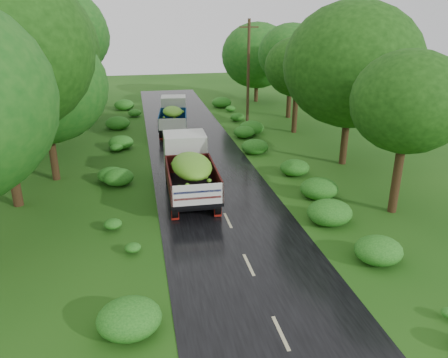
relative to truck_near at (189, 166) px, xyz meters
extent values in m
plane|color=#17440E|center=(1.38, -11.62, -1.63)|extent=(120.00, 120.00, 0.00)
cube|color=black|center=(1.38, -6.62, -1.62)|extent=(6.50, 80.00, 0.02)
cube|color=#BFB78C|center=(1.38, -11.62, -1.61)|extent=(0.12, 1.60, 0.00)
cube|color=#BFB78C|center=(1.38, -7.62, -1.61)|extent=(0.12, 1.60, 0.00)
cube|color=#BFB78C|center=(1.38, -3.62, -1.61)|extent=(0.12, 1.60, 0.00)
cube|color=#BFB78C|center=(1.38, 0.38, -1.61)|extent=(0.12, 1.60, 0.00)
cube|color=#BFB78C|center=(1.38, 4.38, -1.61)|extent=(0.12, 1.60, 0.00)
cube|color=#BFB78C|center=(1.38, 8.38, -1.61)|extent=(0.12, 1.60, 0.00)
cube|color=#BFB78C|center=(1.38, 12.38, -1.61)|extent=(0.12, 1.60, 0.00)
cube|color=#BFB78C|center=(1.38, 16.38, -1.61)|extent=(0.12, 1.60, 0.00)
cube|color=#BFB78C|center=(1.38, 20.38, -1.61)|extent=(0.12, 1.60, 0.00)
cube|color=#BFB78C|center=(1.38, 24.38, -1.61)|extent=(0.12, 1.60, 0.00)
cube|color=#BFB78C|center=(1.38, 28.38, -1.61)|extent=(0.12, 1.60, 0.00)
cube|color=black|center=(-0.01, -0.34, -0.93)|extent=(1.96, 6.06, 0.30)
cylinder|color=black|center=(-1.00, 1.87, -1.09)|extent=(0.32, 1.08, 1.07)
cylinder|color=black|center=(1.07, 1.83, -1.09)|extent=(0.32, 1.08, 1.07)
cylinder|color=black|center=(-1.07, -1.69, -1.09)|extent=(0.32, 1.08, 1.07)
cylinder|color=black|center=(1.01, -1.73, -1.09)|extent=(0.32, 1.08, 1.07)
cylinder|color=black|center=(-1.09, -2.79, -1.09)|extent=(0.32, 1.08, 1.07)
cylinder|color=black|center=(0.98, -2.83, -1.09)|extent=(0.32, 1.08, 1.07)
cube|color=maroon|center=(-1.10, -3.15, -1.33)|extent=(0.36, 0.05, 0.48)
cube|color=maroon|center=(0.98, -3.19, -1.33)|extent=(0.36, 0.05, 0.48)
cube|color=silver|center=(0.04, 2.07, 0.23)|extent=(2.40, 2.08, 2.03)
cube|color=black|center=(-0.03, -1.46, -0.70)|extent=(2.55, 4.65, 0.17)
cube|color=#44110C|center=(-1.22, -1.44, -0.10)|extent=(0.17, 4.60, 1.02)
cube|color=#44110C|center=(1.16, -1.49, -0.10)|extent=(0.17, 4.60, 1.02)
cube|color=#44110C|center=(0.01, 0.79, -0.10)|extent=(2.46, 0.13, 1.02)
cube|color=silver|center=(-0.07, -3.72, -0.10)|extent=(2.46, 0.13, 1.02)
ellipsoid|color=#34901A|center=(-0.03, -1.46, 0.54)|extent=(2.14, 3.90, 1.07)
cube|color=black|center=(0.39, 13.42, -1.02)|extent=(2.25, 5.46, 0.26)
cylinder|color=black|center=(-0.29, 15.44, -1.16)|extent=(0.37, 0.97, 0.94)
cylinder|color=black|center=(1.53, 15.23, -1.16)|extent=(0.37, 0.97, 0.94)
cylinder|color=black|center=(-0.66, 12.33, -1.16)|extent=(0.37, 0.97, 0.94)
cylinder|color=black|center=(1.15, 12.11, -1.16)|extent=(0.37, 0.97, 0.94)
cylinder|color=black|center=(-0.78, 11.37, -1.16)|extent=(0.37, 0.97, 0.94)
cylinder|color=black|center=(1.04, 11.15, -1.16)|extent=(0.37, 0.97, 0.94)
cube|color=maroon|center=(-0.82, 11.06, -1.36)|extent=(0.32, 0.08, 0.42)
cube|color=maroon|center=(1.00, 10.84, -1.36)|extent=(0.32, 0.08, 0.42)
cube|color=silver|center=(0.64, 15.52, 0.01)|extent=(2.28, 2.03, 1.79)
cube|color=black|center=(0.27, 12.44, -0.81)|extent=(2.63, 4.28, 0.15)
cube|color=navy|center=(-0.77, 12.56, -0.29)|extent=(0.56, 4.03, 0.89)
cube|color=navy|center=(1.31, 12.31, -0.29)|extent=(0.56, 4.03, 0.89)
cube|color=navy|center=(0.51, 14.41, -0.29)|extent=(2.16, 0.33, 0.89)
cube|color=silver|center=(0.03, 10.46, -0.29)|extent=(2.16, 0.33, 0.89)
ellipsoid|color=#34901A|center=(0.27, 12.44, 0.28)|extent=(2.21, 3.60, 0.94)
cylinder|color=#382616|center=(6.88, 14.12, 2.79)|extent=(0.25, 0.25, 8.83)
cube|color=#382616|center=(6.88, 14.12, 6.54)|extent=(1.55, 0.15, 0.11)
cylinder|color=black|center=(-8.89, 0.29, 2.83)|extent=(0.49, 0.49, 8.93)
cylinder|color=black|center=(-7.53, 3.82, 1.51)|extent=(0.43, 0.43, 6.28)
ellipsoid|color=#123B0B|center=(-7.53, 3.82, 3.90)|extent=(3.77, 3.77, 3.39)
cylinder|color=black|center=(-10.18, 10.03, 2.36)|extent=(0.47, 0.47, 7.98)
ellipsoid|color=#123B0B|center=(-10.18, 10.03, 5.39)|extent=(4.70, 4.70, 4.23)
cylinder|color=black|center=(-8.93, 13.59, 1.98)|extent=(0.45, 0.45, 7.22)
ellipsoid|color=#123B0B|center=(-8.93, 13.59, 4.72)|extent=(3.79, 3.79, 3.41)
cylinder|color=black|center=(-8.89, 18.58, 2.66)|extent=(0.49, 0.49, 8.57)
ellipsoid|color=#123B0B|center=(-8.89, 18.58, 5.91)|extent=(4.25, 4.25, 3.82)
cylinder|color=black|center=(-8.24, 24.78, 2.36)|extent=(0.47, 0.47, 7.97)
ellipsoid|color=#123B0B|center=(-8.24, 24.78, 5.38)|extent=(3.83, 3.83, 3.45)
cylinder|color=black|center=(9.69, -4.24, 1.52)|extent=(0.43, 0.43, 6.29)
ellipsoid|color=#145114|center=(9.69, -4.24, 3.91)|extent=(3.25, 3.25, 2.93)
cylinder|color=black|center=(10.53, 3.09, 1.97)|extent=(0.45, 0.45, 7.20)
ellipsoid|color=#145114|center=(10.53, 3.09, 4.71)|extent=(4.11, 4.11, 3.69)
cylinder|color=black|center=(10.11, 11.21, 1.38)|extent=(0.42, 0.42, 6.01)
ellipsoid|color=#145114|center=(10.11, 11.21, 3.66)|extent=(3.22, 3.22, 2.90)
cylinder|color=black|center=(11.44, 16.40, 1.65)|extent=(0.44, 0.44, 6.56)
ellipsoid|color=#145114|center=(11.44, 16.40, 4.14)|extent=(3.46, 3.46, 3.12)
cylinder|color=black|center=(10.50, 24.43, 1.17)|extent=(0.41, 0.41, 5.60)
ellipsoid|color=#145114|center=(10.50, 24.43, 3.30)|extent=(3.90, 3.90, 3.51)
camera|label=1|loc=(-2.55, -22.04, 7.85)|focal=35.00mm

